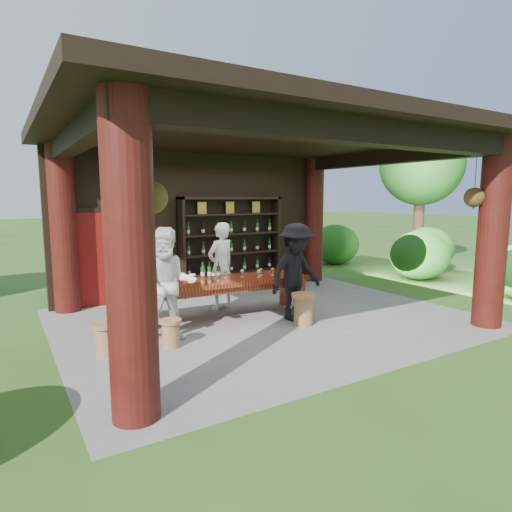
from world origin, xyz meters
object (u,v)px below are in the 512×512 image
host (221,266)px  guest_man (296,272)px  stool_near_left (171,333)px  tasting_table (218,286)px  guest_woman (169,285)px  napkin_basket (168,281)px  stool_far_left (106,338)px  wine_shelf (231,245)px  stool_near_right (303,308)px

host → guest_man: 1.66m
guest_man → stool_near_left: bearing=177.6°
tasting_table → stool_near_left: tasting_table is taller
stool_near_left → guest_woman: 0.76m
tasting_table → stool_near_left: size_ratio=8.09×
host → napkin_basket: (-1.35, -0.64, -0.07)m
guest_woman → guest_man: size_ratio=1.01×
stool_near_left → stool_far_left: stool_far_left is taller
host → guest_man: bearing=104.6°
wine_shelf → host: wine_shelf is taller
stool_near_right → guest_woman: (-2.34, 0.44, 0.61)m
wine_shelf → host: bearing=-125.3°
stool_near_left → napkin_basket: 1.24m
stool_near_right → guest_woman: size_ratio=0.31×
guest_woman → wine_shelf: bearing=62.5°
tasting_table → guest_woman: size_ratio=1.95×
tasting_table → napkin_basket: 0.99m
guest_man → napkin_basket: size_ratio=6.97×
wine_shelf → stool_far_left: bearing=-141.3°
stool_near_right → guest_woman: bearing=169.3°
tasting_table → host: (0.38, 0.64, 0.26)m
guest_woman → guest_man: bearing=13.8°
wine_shelf → napkin_basket: wine_shelf is taller
guest_woman → napkin_basket: bearing=87.5°
host → stool_far_left: bearing=14.2°
wine_shelf → napkin_basket: 3.06m
stool_near_right → host: (-0.75, 1.79, 0.59)m
wine_shelf → napkin_basket: size_ratio=10.02×
stool_far_left → wine_shelf: bearing=38.7°
stool_near_right → napkin_basket: size_ratio=2.20×
stool_near_left → stool_far_left: 0.94m
napkin_basket → stool_far_left: bearing=-145.5°
wine_shelf → stool_near_right: wine_shelf is taller
stool_near_left → guest_woman: (0.11, 0.33, 0.68)m
napkin_basket → guest_man: bearing=-19.8°
wine_shelf → stool_near_left: size_ratio=5.93×
host → wine_shelf: bearing=-141.1°
guest_man → napkin_basket: guest_man is taller
wine_shelf → tasting_table: wine_shelf is taller
tasting_table → guest_man: (1.22, -0.79, 0.27)m
tasting_table → host: bearing=59.1°
stool_near_left → napkin_basket: (0.34, 1.03, 0.59)m
stool_far_left → guest_woman: guest_woman is taller
wine_shelf → stool_near_right: bearing=-93.6°
stool_far_left → guest_man: (3.46, 0.08, 0.65)m
stool_near_right → napkin_basket: napkin_basket is taller
stool_near_right → napkin_basket: 2.45m
host → tasting_table: bearing=43.4°
guest_woman → guest_man: guest_woman is taller
stool_near_left → stool_near_right: size_ratio=0.77×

